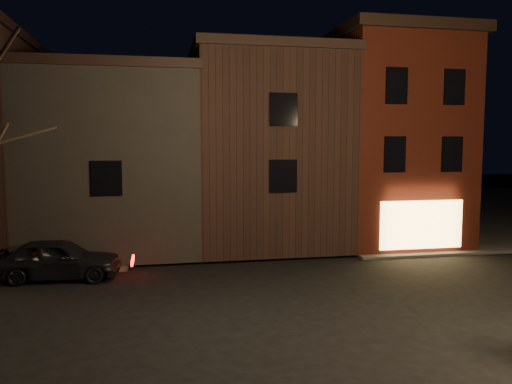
{
  "coord_description": "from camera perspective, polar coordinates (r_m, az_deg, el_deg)",
  "views": [
    {
      "loc": [
        -3.69,
        -15.14,
        5.06
      ],
      "look_at": [
        0.03,
        3.96,
        3.2
      ],
      "focal_mm": 35.0,
      "sensor_mm": 36.0,
      "label": 1
    }
  ],
  "objects": [
    {
      "name": "ground",
      "position": [
        16.38,
        2.61,
        -12.54
      ],
      "size": [
        120.0,
        120.0,
        0.0
      ],
      "primitive_type": "plane",
      "color": "black",
      "rests_on": "ground"
    },
    {
      "name": "sidewalk_far_right",
      "position": [
        42.67,
        22.81,
        -1.69
      ],
      "size": [
        30.0,
        30.0,
        0.12
      ],
      "primitive_type": "cube",
      "color": "#2D2B28",
      "rests_on": "ground"
    },
    {
      "name": "corner_building",
      "position": [
        27.25,
        14.46,
        6.01
      ],
      "size": [
        6.5,
        8.5,
        10.5
      ],
      "color": "#4A160D",
      "rests_on": "ground"
    },
    {
      "name": "row_building_a",
      "position": [
        26.16,
        0.43,
        4.97
      ],
      "size": [
        7.3,
        10.3,
        9.4
      ],
      "color": "black",
      "rests_on": "ground"
    },
    {
      "name": "row_building_b",
      "position": [
        25.73,
        -15.64,
        3.64
      ],
      "size": [
        7.8,
        10.3,
        8.4
      ],
      "color": "black",
      "rests_on": "ground"
    },
    {
      "name": "parked_car_a",
      "position": [
        20.27,
        -21.68,
        -7.13
      ],
      "size": [
        4.69,
        2.19,
        1.55
      ],
      "primitive_type": "imported",
      "rotation": [
        0.0,
        0.0,
        1.49
      ],
      "color": "black",
      "rests_on": "ground"
    }
  ]
}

